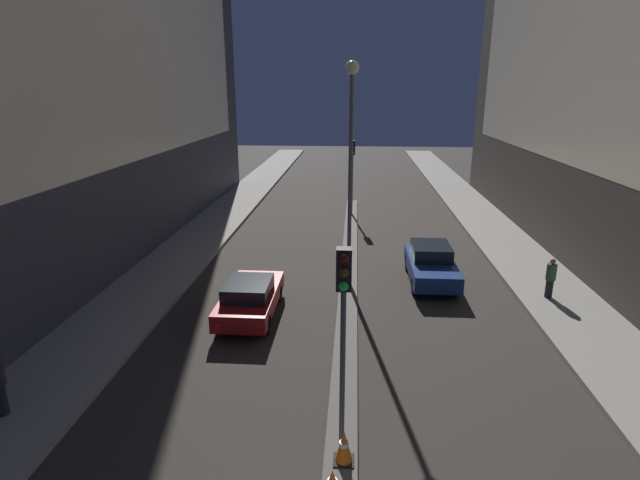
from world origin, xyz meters
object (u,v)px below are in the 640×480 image
(car_left_lane, at_px, (250,297))
(pedestrian_on_right_sidewalk, at_px, (551,277))
(traffic_light_near, at_px, (343,305))
(traffic_light_mid, at_px, (352,161))
(street_lamp, at_px, (351,140))
(car_right_lane, at_px, (431,264))
(traffic_cone_far, at_px, (344,446))

(car_left_lane, xyz_separation_m, pedestrian_on_right_sidewalk, (11.12, 2.12, 0.25))
(traffic_light_near, height_order, traffic_light_mid, same)
(traffic_light_near, bearing_deg, car_left_lane, 117.61)
(traffic_light_mid, bearing_deg, street_lamp, -90.00)
(traffic_light_mid, relative_size, pedestrian_on_right_sidewalk, 2.98)
(traffic_light_near, distance_m, car_right_lane, 11.40)
(car_left_lane, relative_size, car_right_lane, 0.97)
(street_lamp, xyz_separation_m, car_left_lane, (-3.45, -3.27, -5.23))
(traffic_light_mid, relative_size, traffic_cone_far, 6.04)
(traffic_light_near, distance_m, car_left_lane, 7.95)
(traffic_light_near, height_order, car_right_lane, traffic_light_near)
(traffic_light_mid, xyz_separation_m, car_right_lane, (3.45, -11.15, -2.74))
(car_right_lane, xyz_separation_m, pedestrian_on_right_sidewalk, (4.22, -1.79, 0.20))
(traffic_cone_far, bearing_deg, traffic_light_near, 96.54)
(car_right_lane, bearing_deg, street_lamp, -169.38)
(car_left_lane, xyz_separation_m, car_right_lane, (6.90, 3.91, 0.05))
(car_left_lane, relative_size, pedestrian_on_right_sidewalk, 2.73)
(car_left_lane, height_order, pedestrian_on_right_sidewalk, pedestrian_on_right_sidewalk)
(traffic_light_near, relative_size, traffic_cone_far, 6.04)
(car_left_lane, bearing_deg, pedestrian_on_right_sidewalk, 10.81)
(traffic_light_near, bearing_deg, car_right_lane, 71.83)
(traffic_light_near, distance_m, traffic_cone_far, 3.08)
(traffic_light_mid, bearing_deg, car_right_lane, -72.81)
(traffic_cone_far, distance_m, pedestrian_on_right_sidewalk, 12.02)
(street_lamp, bearing_deg, car_right_lane, 10.62)
(traffic_light_near, xyz_separation_m, street_lamp, (0.00, 9.86, 2.43))
(car_right_lane, bearing_deg, pedestrian_on_right_sidewalk, -22.99)
(traffic_light_mid, xyz_separation_m, street_lamp, (0.00, -11.80, 2.43))
(pedestrian_on_right_sidewalk, bearing_deg, traffic_light_near, -131.34)
(car_right_lane, bearing_deg, car_left_lane, -150.43)
(traffic_light_mid, height_order, car_left_lane, traffic_light_mid)
(car_right_lane, bearing_deg, traffic_cone_far, -106.98)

